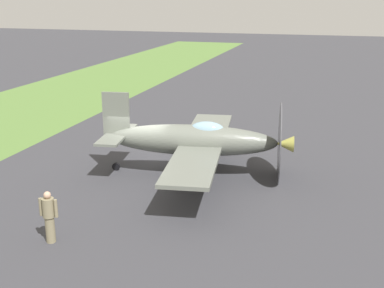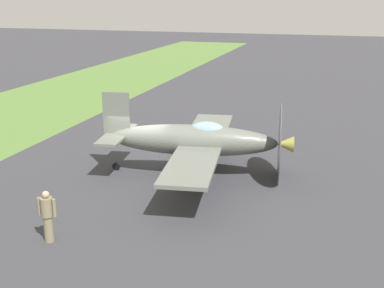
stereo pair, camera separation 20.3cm
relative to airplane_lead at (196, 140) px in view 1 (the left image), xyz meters
name	(u,v)px [view 1 (the left image)]	position (x,y,z in m)	size (l,w,h in m)	color
ground_plane	(143,167)	(-0.17, -2.58, -1.56)	(160.00, 160.00, 0.00)	#38383D
airplane_lead	(196,140)	(0.00, 0.00, 0.00)	(10.52, 8.36, 3.72)	slate
ground_crew_chief	(49,216)	(7.30, -2.72, -0.65)	(0.38, 0.63, 1.73)	#847A5B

